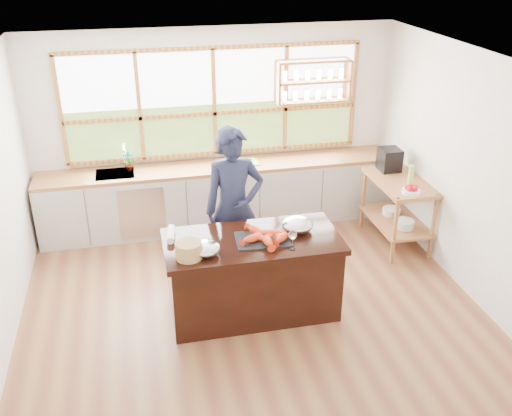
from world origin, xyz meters
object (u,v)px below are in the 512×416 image
object	(u,v)px
espresso_machine	(389,160)
wicker_basket	(189,250)
island	(253,275)
cook	(234,208)

from	to	relation	value
espresso_machine	wicker_basket	world-z (taller)	espresso_machine
island	wicker_basket	world-z (taller)	wicker_basket
cook	espresso_machine	xyz separation A→B (m)	(2.26, 0.79, 0.10)
cook	wicker_basket	bearing A→B (deg)	-127.13
cook	wicker_basket	distance (m)	1.10
wicker_basket	island	bearing A→B (deg)	18.58
island	cook	bearing A→B (deg)	95.72
espresso_machine	wicker_basket	size ratio (longest dim) A/B	1.14
island	espresso_machine	world-z (taller)	espresso_machine
island	espresso_machine	xyz separation A→B (m)	(2.19, 1.47, 0.60)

